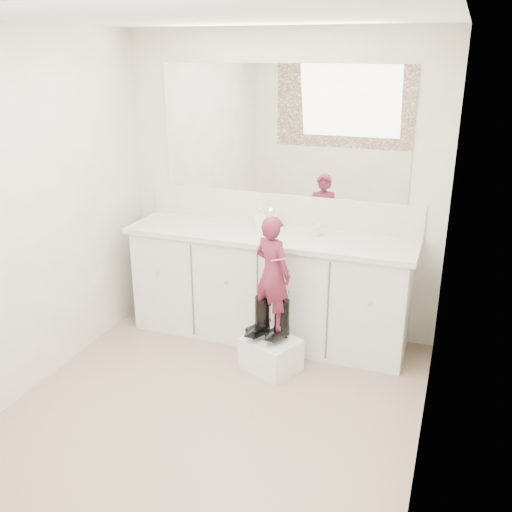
% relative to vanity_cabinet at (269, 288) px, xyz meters
% --- Properties ---
extents(floor, '(3.00, 3.00, 0.00)m').
position_rel_vanity_cabinet_xyz_m(floor, '(0.00, -1.23, -0.42)').
color(floor, '#8E725D').
rests_on(floor, ground).
extents(ceiling, '(3.00, 3.00, 0.00)m').
position_rel_vanity_cabinet_xyz_m(ceiling, '(0.00, -1.23, 1.97)').
color(ceiling, white).
rests_on(ceiling, wall_back).
extents(wall_back, '(2.60, 0.00, 2.60)m').
position_rel_vanity_cabinet_xyz_m(wall_back, '(0.00, 0.27, 0.77)').
color(wall_back, beige).
rests_on(wall_back, floor).
extents(wall_front, '(2.60, 0.00, 2.60)m').
position_rel_vanity_cabinet_xyz_m(wall_front, '(0.00, -2.73, 0.77)').
color(wall_front, beige).
rests_on(wall_front, floor).
extents(wall_left, '(0.00, 3.00, 3.00)m').
position_rel_vanity_cabinet_xyz_m(wall_left, '(-1.30, -1.23, 0.78)').
color(wall_left, beige).
rests_on(wall_left, floor).
extents(wall_right, '(0.00, 3.00, 3.00)m').
position_rel_vanity_cabinet_xyz_m(wall_right, '(1.30, -1.23, 0.78)').
color(wall_right, beige).
rests_on(wall_right, floor).
extents(vanity_cabinet, '(2.20, 0.55, 0.85)m').
position_rel_vanity_cabinet_xyz_m(vanity_cabinet, '(0.00, 0.00, 0.00)').
color(vanity_cabinet, silver).
rests_on(vanity_cabinet, floor).
extents(countertop, '(2.28, 0.58, 0.04)m').
position_rel_vanity_cabinet_xyz_m(countertop, '(0.00, -0.01, 0.45)').
color(countertop, beige).
rests_on(countertop, vanity_cabinet).
extents(backsplash, '(2.28, 0.03, 0.25)m').
position_rel_vanity_cabinet_xyz_m(backsplash, '(0.00, 0.26, 0.59)').
color(backsplash, beige).
rests_on(backsplash, countertop).
extents(mirror, '(2.00, 0.02, 1.00)m').
position_rel_vanity_cabinet_xyz_m(mirror, '(0.00, 0.26, 1.22)').
color(mirror, white).
rests_on(mirror, wall_back).
extents(faucet, '(0.08, 0.08, 0.10)m').
position_rel_vanity_cabinet_xyz_m(faucet, '(0.00, 0.15, 0.52)').
color(faucet, silver).
rests_on(faucet, countertop).
extents(cup, '(0.11, 0.11, 0.09)m').
position_rel_vanity_cabinet_xyz_m(cup, '(0.35, 0.07, 0.51)').
color(cup, beige).
rests_on(cup, countertop).
extents(soap_bottle, '(0.11, 0.11, 0.18)m').
position_rel_vanity_cabinet_xyz_m(soap_bottle, '(-0.10, 0.04, 0.55)').
color(soap_bottle, white).
rests_on(soap_bottle, countertop).
extents(step_stool, '(0.48, 0.44, 0.24)m').
position_rel_vanity_cabinet_xyz_m(step_stool, '(0.19, -0.49, -0.30)').
color(step_stool, white).
rests_on(step_stool, floor).
extents(boot_left, '(0.19, 0.24, 0.32)m').
position_rel_vanity_cabinet_xyz_m(boot_left, '(0.11, -0.48, -0.02)').
color(boot_left, black).
rests_on(boot_left, step_stool).
extents(boot_right, '(0.19, 0.24, 0.32)m').
position_rel_vanity_cabinet_xyz_m(boot_right, '(0.26, -0.48, -0.02)').
color(boot_right, black).
rests_on(boot_right, step_stool).
extents(toddler, '(0.36, 0.30, 0.83)m').
position_rel_vanity_cabinet_xyz_m(toddler, '(0.19, -0.48, 0.33)').
color(toddler, '#A23256').
rests_on(toddler, step_stool).
extents(toothbrush, '(0.13, 0.07, 0.06)m').
position_rel_vanity_cabinet_xyz_m(toothbrush, '(0.26, -0.55, 0.47)').
color(toothbrush, '#E85A88').
rests_on(toothbrush, toddler).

